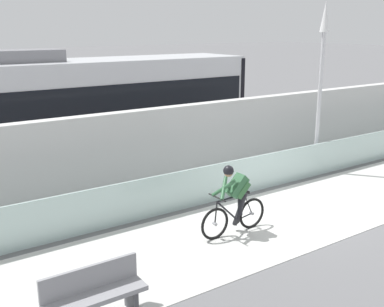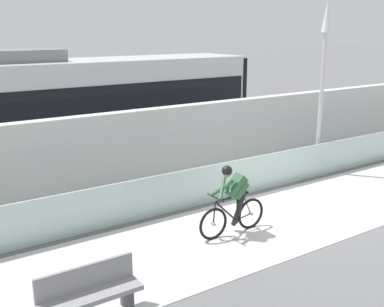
{
  "view_description": "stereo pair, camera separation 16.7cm",
  "coord_description": "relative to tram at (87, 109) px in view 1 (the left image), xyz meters",
  "views": [
    {
      "loc": [
        -8.46,
        -7.45,
        4.45
      ],
      "look_at": [
        -1.74,
        2.35,
        1.25
      ],
      "focal_mm": 44.04,
      "sensor_mm": 36.0,
      "label": 1
    },
    {
      "loc": [
        -8.32,
        -7.54,
        4.45
      ],
      "look_at": [
        -1.74,
        2.35,
        1.25
      ],
      "focal_mm": 44.04,
      "sensor_mm": 36.0,
      "label": 2
    }
  ],
  "objects": [
    {
      "name": "tram_rail_far",
      "position": [
        2.76,
        0.72,
        -1.89
      ],
      "size": [
        32.0,
        0.08,
        0.01
      ],
      "primitive_type": "cube",
      "color": "#595654",
      "rests_on": "ground"
    },
    {
      "name": "tram",
      "position": [
        0.0,
        0.0,
        0.0
      ],
      "size": [
        11.06,
        2.54,
        3.81
      ],
      "color": "silver",
      "rests_on": "ground"
    },
    {
      "name": "cyclist_on_bike",
      "position": [
        0.53,
        -6.85,
        -1.11
      ],
      "size": [
        1.77,
        0.58,
        1.61
      ],
      "color": "black",
      "rests_on": "ground"
    },
    {
      "name": "bench",
      "position": [
        -3.31,
        -8.14,
        -1.41
      ],
      "size": [
        1.6,
        0.45,
        0.89
      ],
      "color": "gray",
      "rests_on": "ground"
    },
    {
      "name": "bike_path_deck",
      "position": [
        2.76,
        -6.85,
        -1.89
      ],
      "size": [
        32.0,
        3.2,
        0.01
      ],
      "primitive_type": "cube",
      "color": "silver",
      "rests_on": "ground"
    },
    {
      "name": "lamp_post_antenna",
      "position": [
        5.6,
        -4.7,
        1.4
      ],
      "size": [
        0.28,
        0.28,
        5.2
      ],
      "color": "gray",
      "rests_on": "ground"
    },
    {
      "name": "ground_plane",
      "position": [
        2.76,
        -6.85,
        -1.89
      ],
      "size": [
        200.0,
        200.0,
        0.0
      ],
      "primitive_type": "plane",
      "color": "slate"
    },
    {
      "name": "tram_rail_near",
      "position": [
        2.76,
        -0.72,
        -1.89
      ],
      "size": [
        32.0,
        0.08,
        0.01
      ],
      "primitive_type": "cube",
      "color": "#595654",
      "rests_on": "ground"
    },
    {
      "name": "concrete_barrier_wall",
      "position": [
        2.76,
        -3.2,
        -0.74
      ],
      "size": [
        32.0,
        0.36,
        2.3
      ],
      "primitive_type": "cube",
      "color": "silver",
      "rests_on": "ground"
    },
    {
      "name": "glass_parapet",
      "position": [
        2.76,
        -5.0,
        -1.39
      ],
      "size": [
        32.0,
        0.05,
        1.01
      ],
      "primitive_type": "cube",
      "color": "#ADC6C1",
      "rests_on": "ground"
    }
  ]
}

